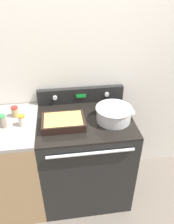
{
  "coord_description": "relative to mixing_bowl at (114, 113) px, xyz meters",
  "views": [
    {
      "loc": [
        -0.19,
        -1.19,
        1.96
      ],
      "look_at": [
        0.02,
        0.34,
        0.97
      ],
      "focal_mm": 35.0,
      "sensor_mm": 36.0,
      "label": 1
    }
  ],
  "objects": [
    {
      "name": "ladle",
      "position": [
        0.16,
        0.03,
        -0.03
      ],
      "size": [
        0.08,
        0.28,
        0.08
      ],
      "color": "#B7B7B7",
      "rests_on": "stove_range"
    },
    {
      "name": "spice_jar_red_cap",
      "position": [
        -0.82,
        0.16,
        -0.01
      ],
      "size": [
        0.06,
        0.06,
        0.09
      ],
      "color": "tan",
      "rests_on": "side_counter"
    },
    {
      "name": "spice_jar_green_cap",
      "position": [
        -0.89,
        0.01,
        -0.0
      ],
      "size": [
        0.06,
        0.06,
        0.11
      ],
      "color": "gray",
      "rests_on": "side_counter"
    },
    {
      "name": "side_counter",
      "position": [
        -0.93,
        0.05,
        -0.52
      ],
      "size": [
        0.58,
        0.64,
        0.92
      ],
      "color": "tan",
      "rests_on": "ground_plane"
    },
    {
      "name": "stove_range",
      "position": [
        -0.23,
        0.04,
        -0.52
      ],
      "size": [
        0.81,
        0.67,
        0.91
      ],
      "color": "black",
      "rests_on": "ground_plane"
    },
    {
      "name": "control_panel",
      "position": [
        -0.23,
        0.34,
        0.0
      ],
      "size": [
        0.81,
        0.07,
        0.15
      ],
      "color": "black",
      "rests_on": "stove_range"
    },
    {
      "name": "ground_plane",
      "position": [
        -0.23,
        -0.27,
        -0.98
      ],
      "size": [
        12.0,
        12.0,
        0.0
      ],
      "primitive_type": "plane",
      "color": "#6B6056"
    },
    {
      "name": "spice_jar_orange_cap",
      "position": [
        -0.75,
        0.01,
        -0.01
      ],
      "size": [
        0.06,
        0.06,
        0.09
      ],
      "color": "beige",
      "rests_on": "side_counter"
    },
    {
      "name": "kitchen_wall",
      "position": [
        -0.23,
        0.4,
        0.27
      ],
      "size": [
        8.0,
        0.05,
        2.5
      ],
      "color": "silver",
      "rests_on": "ground_plane"
    },
    {
      "name": "mixing_bowl",
      "position": [
        0.0,
        0.0,
        0.0
      ],
      "size": [
        0.31,
        0.31,
        0.12
      ],
      "color": "silver",
      "rests_on": "stove_range"
    },
    {
      "name": "casserole_dish",
      "position": [
        -0.42,
        -0.02,
        -0.03
      ],
      "size": [
        0.34,
        0.24,
        0.06
      ],
      "color": "black",
      "rests_on": "stove_range"
    }
  ]
}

